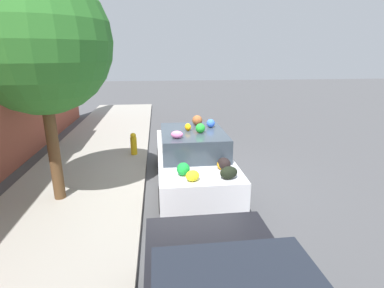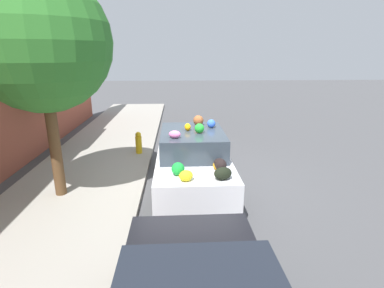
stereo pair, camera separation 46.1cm
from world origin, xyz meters
name	(u,v)px [view 1 (the left image)]	position (x,y,z in m)	size (l,w,h in m)	color
ground_plane	(188,184)	(0.00, 0.00, 0.00)	(60.00, 60.00, 0.00)	#4C4C4F
sidewalk_curb	(78,187)	(0.00, 2.70, 0.06)	(24.00, 3.20, 0.11)	#9E998E
street_tree	(39,42)	(-0.62, 2.93, 3.40)	(2.81, 2.81, 4.70)	brown
fire_hydrant	(134,144)	(2.23, 1.51, 0.46)	(0.20, 0.20, 0.70)	gold
art_car	(192,158)	(-0.06, -0.10, 0.74)	(4.23, 1.73, 1.70)	silver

